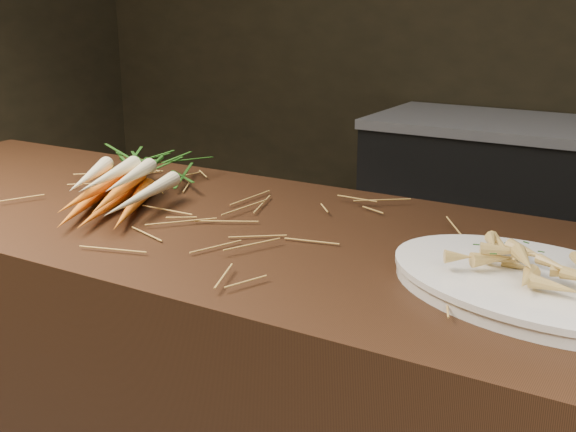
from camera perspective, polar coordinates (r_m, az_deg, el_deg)
name	(u,v)px	position (r m, az deg, el deg)	size (l,w,h in m)	color
straw_bedding	(283,228)	(1.35, -0.38, -0.93)	(1.40, 0.60, 0.02)	olive
root_veg_bunch	(133,173)	(1.63, -12.18, 3.35)	(0.39, 0.58, 0.11)	orange
serving_platter	(534,288)	(1.13, 18.85, -5.37)	(0.45, 0.30, 0.02)	white
roasted_veg_heap	(536,264)	(1.12, 19.03, -3.60)	(0.22, 0.16, 0.05)	#A98C41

